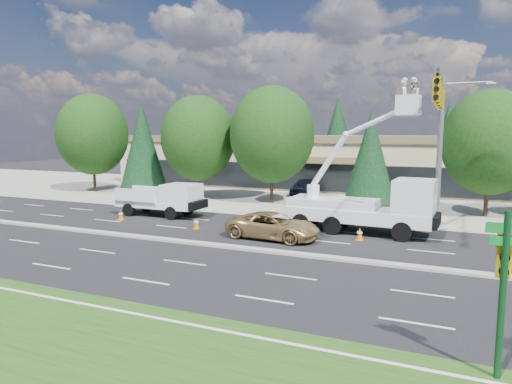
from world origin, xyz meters
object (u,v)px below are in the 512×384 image
at_px(street_sign_pole, 503,276).
at_px(minivan, 273,226).
at_px(utility_pickup, 164,203).
at_px(signal_mast, 440,127).
at_px(bucket_truck, 370,201).

xyz_separation_m(street_sign_pole, minivan, (-10.08, 11.20, -1.73)).
bearing_deg(utility_pickup, street_sign_pole, -36.93).
relative_size(signal_mast, street_sign_pole, 2.54).
xyz_separation_m(signal_mast, utility_pickup, (-17.62, -0.84, -5.11)).
height_order(street_sign_pole, bucket_truck, bucket_truck).
bearing_deg(signal_mast, bucket_truck, -165.66).
relative_size(utility_pickup, minivan, 1.17).
height_order(utility_pickup, bucket_truck, bucket_truck).
distance_m(signal_mast, minivan, 10.60).
bearing_deg(minivan, signal_mast, -58.55).
distance_m(street_sign_pole, minivan, 15.17).
height_order(bucket_truck, minivan, bucket_truck).
height_order(street_sign_pole, minivan, street_sign_pole).
height_order(signal_mast, minivan, signal_mast).
bearing_deg(street_sign_pole, utility_pickup, 143.30).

